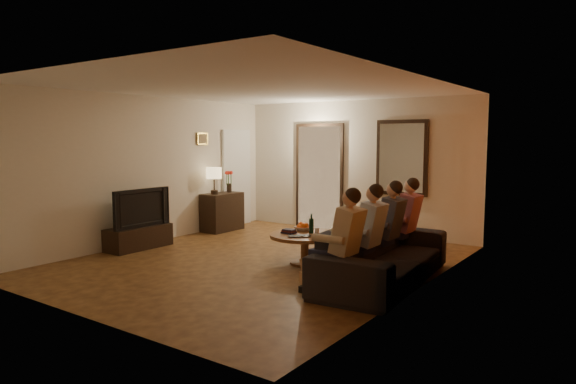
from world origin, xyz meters
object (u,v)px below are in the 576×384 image
Objects in this scene: table_lamp at (214,181)px; coffee_table at (305,249)px; person_d at (404,226)px; bowl at (303,228)px; dog at (316,264)px; tv_stand at (139,237)px; laptop at (300,237)px; dresser at (222,212)px; person_a at (343,247)px; wine_bottle at (311,223)px; person_c at (386,232)px; person_b at (366,239)px; tv at (138,208)px; sofa at (383,253)px.

table_lamp reaches higher than coffee_table.
person_d is 4.63× the size of bowl.
dog is 0.54× the size of coffee_table.
laptop reaches higher than tv_stand.
dog is 1.45m from bowl.
person_a is at bearing -30.67° from dresser.
coffee_table is 0.38m from laptop.
person_a reaches higher than wine_bottle.
dresser is at bearing 149.33° from person_a.
person_c is at bearing -90.00° from person_d.
laptop is (2.99, 0.45, 0.27)m from tv_stand.
bowl is (-1.44, -0.47, -0.12)m from person_d.
person_b is (4.15, 0.22, 0.41)m from tv_stand.
tv_stand is 3.65× the size of wine_bottle.
person_b is (4.15, -1.64, -0.43)m from table_lamp.
tv is 4.17m from person_a.
person_a is (-0.10, -0.90, 0.22)m from sofa.
laptop is at bearing -25.29° from table_lamp.
table_lamp is (0.00, -0.22, 0.65)m from dresser.
wine_bottle is at bearing 135.02° from person_a.
person_b is 0.60m from person_c.
table_lamp is 0.48× the size of tv_stand.
laptop is at bearing -60.75° from bowl.
person_b is 1.20m from person_d.
person_b is 4.63× the size of bowl.
person_a and person_c have the same top height.
wine_bottle is 0.94× the size of laptop.
dog is at bearing -49.99° from bowl.
laptop is at bearing 168.87° from person_b.
tv is at bearing -164.25° from wine_bottle.
person_a is 1.80m from person_d.
person_b is (4.15, -1.86, 0.22)m from dresser.
tv is 4.32× the size of bowl.
tv is 0.93× the size of person_a.
laptop is at bearing 144.45° from person_a.
table_lamp is at bearing 165.92° from person_c.
dog is at bearing -118.15° from person_c.
person_c is (4.15, -1.04, -0.43)m from table_lamp.
tv_stand is 2.02× the size of dog.
coffee_table is at bearing -175.83° from person_c.
dresser reaches higher than coffee_table.
table_lamp is 0.96× the size of dog.
dog is 2.16× the size of bowl.
dresser is 3.20m from wine_bottle.
person_c is 1.22m from laptop.
person_d is (-0.10, 0.90, 0.22)m from sofa.
person_a is at bearing -90.00° from person_b.
person_b is 1.15× the size of coffee_table.
table_lamp is at bearing 173.93° from person_d.
dresser is at bearing 0.00° from tv.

